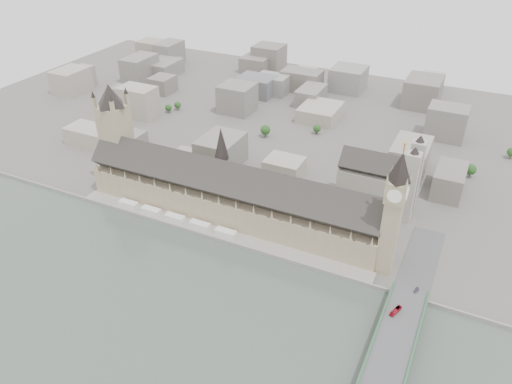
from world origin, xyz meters
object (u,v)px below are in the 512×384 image
at_px(westminster_abbey, 380,181).
at_px(car_approach, 416,290).
at_px(palace_of_westminster, 230,195).
at_px(westminster_bridge, 386,371).
at_px(elizabeth_tower, 394,206).
at_px(red_bus_north, 396,311).
at_px(victoria_tower, 116,131).

xyz_separation_m(westminster_abbey, car_approach, (54.71, -111.73, -14.01)).
bearing_deg(palace_of_westminster, westminster_bridge, -33.49).
relative_size(elizabeth_tower, westminster_bridge, 0.33).
bearing_deg(car_approach, red_bus_north, -96.21).
xyz_separation_m(victoria_tower, car_approach, (287.63, -42.73, -44.13)).
height_order(westminster_abbey, car_approach, westminster_abbey).
relative_size(westminster_abbey, car_approach, 11.99).
bearing_deg(elizabeth_tower, car_approach, -41.82).
height_order(elizabeth_tower, victoria_tower, elizabeth_tower).
relative_size(westminster_bridge, red_bus_north, 29.60).
xyz_separation_m(elizabeth_tower, westminster_bridge, (24.00, -95.50, -52.96)).
bearing_deg(westminster_bridge, elizabeth_tower, 104.11).
xyz_separation_m(westminster_bridge, westminster_abbey, (-51.08, 182.50, 19.96)).
height_order(elizabeth_tower, car_approach, elizabeth_tower).
bearing_deg(palace_of_westminster, westminster_abbey, 34.17).
xyz_separation_m(elizabeth_tower, car_approach, (27.63, -24.73, -47.01)).
height_order(palace_of_westminster, car_approach, palace_of_westminster).
bearing_deg(red_bus_north, victoria_tower, -175.07).
height_order(victoria_tower, westminster_bridge, victoria_tower).
bearing_deg(westminster_abbey, victoria_tower, -163.50).
xyz_separation_m(red_bus_north, car_approach, (8.43, 26.62, -0.71)).
xyz_separation_m(palace_of_westminster, elizabeth_tower, (138.00, -11.70, 35.38)).
relative_size(westminster_abbey, red_bus_north, 6.19).
bearing_deg(elizabeth_tower, palace_of_westminster, 175.15).
bearing_deg(elizabeth_tower, red_bus_north, -69.50).
height_order(palace_of_westminster, red_bus_north, palace_of_westminster).
distance_m(palace_of_westminster, red_bus_north, 169.73).
distance_m(victoria_tower, red_bus_north, 290.94).
distance_m(elizabeth_tower, westminster_abbey, 96.91).
bearing_deg(westminster_abbey, palace_of_westminster, -145.83).
distance_m(palace_of_westminster, elizabeth_tower, 142.94).
bearing_deg(westminster_bridge, victoria_tower, 158.22).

